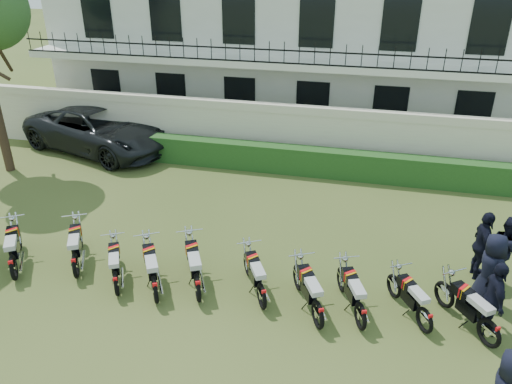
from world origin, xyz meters
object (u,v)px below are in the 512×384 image
Objects in this scene: motorcycle_1 at (75,260)px; motorcycle_8 at (426,315)px; motorcycle_4 at (197,282)px; motorcycle_6 at (318,309)px; motorcycle_0 at (12,262)px; suv at (99,129)px; motorcycle_7 at (361,311)px; officer_2 at (494,299)px; officer_4 at (507,252)px; motorcycle_5 at (262,291)px; motorcycle_9 at (490,327)px; motorcycle_2 at (116,279)px; officer_3 at (490,270)px; officer_5 at (482,246)px; motorcycle_3 at (154,284)px.

motorcycle_8 is (8.34, -0.02, -0.06)m from motorcycle_1.
motorcycle_8 is at bearing -27.46° from motorcycle_1.
motorcycle_4 is 1.05× the size of motorcycle_6.
suv is (-2.31, 8.46, 0.35)m from motorcycle_0.
motorcycle_7 is 1.06× the size of officer_2.
officer_4 reaches higher than motorcycle_6.
motorcycle_0 is at bearing 155.12° from motorcycle_5.
motorcycle_8 is at bearing -25.05° from motorcycle_4.
motorcycle_9 is 15.67m from suv.
motorcycle_0 is 1.12× the size of motorcycle_8.
motorcycle_2 is 8.29m from motorcycle_9.
motorcycle_0 reaches higher than motorcycle_8.
officer_3 is at bearing 7.45° from motorcycle_7.
suv reaches higher than motorcycle_2.
motorcycle_0 is 0.99× the size of officer_5.
officer_5 reaches higher than motorcycle_5.
motorcycle_5 is at bearing 150.51° from motorcycle_8.
motorcycle_7 is 2.76m from officer_2.
officer_2 reaches higher than motorcycle_3.
officer_3 is (7.44, 1.75, 0.41)m from motorcycle_3.
motorcycle_2 is 8.40m from officer_2.
motorcycle_4 is 1.15× the size of motorcycle_9.
motorcycle_3 is at bearing 160.16° from motorcycle_5.
motorcycle_0 is 1.02× the size of motorcycle_5.
officer_5 is at bearing -13.61° from motorcycle_1.
motorcycle_2 is at bearing 89.42° from officer_2.
officer_5 reaches higher than motorcycle_7.
motorcycle_2 is 0.97× the size of officer_2.
motorcycle_5 is at bearing -29.23° from motorcycle_0.
officer_5 reaches higher than motorcycle_0.
motorcycle_0 reaches higher than motorcycle_2.
officer_3 is (3.66, 1.73, 0.41)m from motorcycle_6.
motorcycle_8 is at bearing -26.19° from motorcycle_3.
motorcycle_7 is 13.56m from suv.
motorcycle_7 is 3.82m from officer_5.
suv is at bearing 72.62° from motorcycle_0.
motorcycle_3 is at bearing 160.56° from motorcycle_7.
motorcycle_9 is at bearing 165.46° from officer_2.
motorcycle_4 is (3.26, -0.16, 0.02)m from motorcycle_1.
motorcycle_5 is at bearing 89.91° from officer_3.
officer_2 reaches higher than motorcycle_9.
officer_2 is (13.43, -7.71, -0.00)m from suv.
motorcycle_8 is (1.34, 0.22, -0.03)m from motorcycle_7.
motorcycle_5 is at bearing -28.16° from motorcycle_1.
motorcycle_9 is (4.82, -0.09, 0.01)m from motorcycle_5.
motorcycle_4 is at bearing 155.10° from motorcycle_5.
motorcycle_3 is at bearing -127.28° from suv.
officer_3 is at bearing 12.94° from motorcycle_8.
officer_5 is at bearing 51.87° from motorcycle_9.
motorcycle_1 reaches higher than motorcycle_6.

